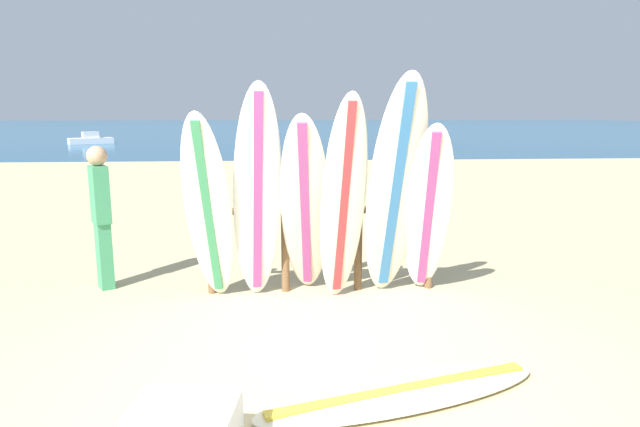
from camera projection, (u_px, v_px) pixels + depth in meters
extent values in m
plane|color=#CCB784|center=(313.00, 382.00, 4.11)|extent=(120.00, 120.00, 0.00)
cube|color=#1E5984|center=(282.00, 127.00, 60.93)|extent=(120.00, 80.00, 0.01)
cylinder|color=brown|center=(211.00, 246.00, 6.02)|extent=(0.09, 0.09, 1.07)
cylinder|color=brown|center=(285.00, 245.00, 6.07)|extent=(0.09, 0.09, 1.07)
cylinder|color=brown|center=(358.00, 244.00, 6.13)|extent=(0.09, 0.09, 1.07)
cylinder|color=brown|center=(430.00, 242.00, 6.19)|extent=(0.09, 0.09, 1.07)
cylinder|color=brown|center=(322.00, 210.00, 6.03)|extent=(2.56, 0.08, 0.08)
ellipsoid|color=white|center=(209.00, 211.00, 5.54)|extent=(0.59, 0.83, 2.02)
cube|color=#388C59|center=(209.00, 211.00, 5.54)|extent=(0.19, 0.73, 1.87)
ellipsoid|color=white|center=(258.00, 196.00, 5.58)|extent=(0.59, 0.77, 2.30)
cube|color=#A53F8C|center=(258.00, 196.00, 5.58)|extent=(0.18, 0.67, 2.12)
ellipsoid|color=silver|center=(305.00, 209.00, 5.68)|extent=(0.61, 1.06, 2.01)
cube|color=#A53F8C|center=(305.00, 209.00, 5.68)|extent=(0.19, 0.95, 1.85)
ellipsoid|color=silver|center=(343.00, 201.00, 5.57)|extent=(0.58, 0.68, 2.20)
cube|color=#B73338|center=(343.00, 201.00, 5.57)|extent=(0.19, 0.57, 2.03)
ellipsoid|color=silver|center=(395.00, 191.00, 5.59)|extent=(0.66, 0.99, 2.39)
cube|color=#3372B2|center=(395.00, 191.00, 5.59)|extent=(0.18, 0.89, 2.20)
ellipsoid|color=white|center=(428.00, 213.00, 5.71)|extent=(0.63, 1.01, 1.91)
cube|color=#A53F8C|center=(428.00, 213.00, 5.71)|extent=(0.21, 0.89, 1.77)
ellipsoid|color=beige|center=(402.00, 393.00, 3.89)|extent=(2.27, 1.14, 0.07)
cube|color=gold|center=(402.00, 393.00, 3.89)|extent=(1.98, 0.66, 0.08)
cube|color=#3F9966|center=(104.00, 256.00, 6.21)|extent=(0.23, 0.26, 0.76)
cube|color=#3F9966|center=(100.00, 195.00, 6.08)|extent=(0.28, 0.31, 0.64)
sphere|color=tan|center=(97.00, 156.00, 5.99)|extent=(0.22, 0.22, 0.22)
cube|color=silver|center=(91.00, 141.00, 32.02)|extent=(2.58, 2.01, 0.35)
cube|color=silver|center=(90.00, 135.00, 31.95)|extent=(1.09, 1.01, 0.36)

